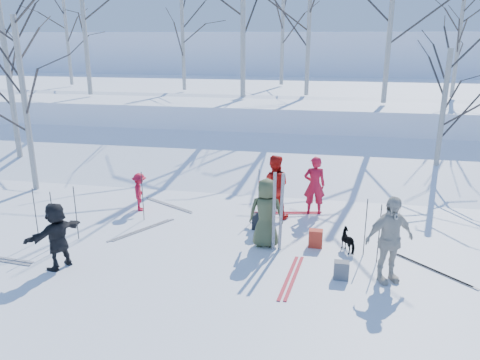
% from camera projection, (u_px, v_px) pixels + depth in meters
% --- Properties ---
extents(ground, '(120.00, 120.00, 0.00)m').
position_uv_depth(ground, '(228.00, 254.00, 10.57)').
color(ground, white).
rests_on(ground, ground).
extents(snow_ramp, '(70.00, 9.49, 4.12)m').
position_uv_depth(snow_ramp, '(268.00, 167.00, 17.09)').
color(snow_ramp, white).
rests_on(snow_ramp, ground).
extents(snow_plateau, '(70.00, 18.00, 2.20)m').
position_uv_depth(snow_plateau, '(292.00, 105.00, 26.23)').
color(snow_plateau, white).
rests_on(snow_plateau, ground).
extents(far_hill, '(90.00, 30.00, 6.00)m').
position_uv_depth(far_hill, '(310.00, 65.00, 45.65)').
color(far_hill, white).
rests_on(far_hill, ground).
extents(skier_olive_center, '(0.83, 0.58, 1.63)m').
position_uv_depth(skier_olive_center, '(266.00, 213.00, 10.76)').
color(skier_olive_center, '#404A2C').
rests_on(skier_olive_center, ground).
extents(skier_red_north, '(0.64, 0.47, 1.63)m').
position_uv_depth(skier_red_north, '(314.00, 185.00, 12.77)').
color(skier_red_north, red).
rests_on(skier_red_north, ground).
extents(skier_redor_behind, '(0.87, 0.69, 1.74)m').
position_uv_depth(skier_redor_behind, '(274.00, 187.00, 12.47)').
color(skier_redor_behind, red).
rests_on(skier_redor_behind, ground).
extents(skier_red_seated, '(0.61, 0.79, 1.08)m').
position_uv_depth(skier_red_seated, '(140.00, 192.00, 13.09)').
color(skier_red_seated, red).
rests_on(skier_red_seated, ground).
extents(skier_cream_east, '(1.13, 0.87, 1.79)m').
position_uv_depth(skier_cream_east, '(389.00, 240.00, 9.17)').
color(skier_cream_east, beige).
rests_on(skier_cream_east, ground).
extents(skier_grey_west, '(0.91, 1.41, 1.45)m').
position_uv_depth(skier_grey_west, '(57.00, 236.00, 9.76)').
color(skier_grey_west, black).
rests_on(skier_grey_west, ground).
extents(dog, '(0.55, 0.66, 0.51)m').
position_uv_depth(dog, '(349.00, 241.00, 10.65)').
color(dog, black).
rests_on(dog, ground).
extents(upright_ski_left, '(0.09, 0.16, 1.90)m').
position_uv_depth(upright_ski_left, '(274.00, 212.00, 10.44)').
color(upright_ski_left, silver).
rests_on(upright_ski_left, ground).
extents(upright_ski_right, '(0.14, 0.23, 1.89)m').
position_uv_depth(upright_ski_right, '(281.00, 213.00, 10.41)').
color(upright_ski_right, silver).
rests_on(upright_ski_right, ground).
extents(ski_pair_a, '(2.10, 2.10, 0.02)m').
position_uv_depth(ski_pair_a, '(432.00, 270.00, 9.83)').
color(ski_pair_a, silver).
rests_on(ski_pair_a, ground).
extents(ski_pair_b, '(0.61, 1.94, 0.02)m').
position_uv_depth(ski_pair_b, '(291.00, 277.00, 9.53)').
color(ski_pair_b, '#AA1827').
rests_on(ski_pair_b, ground).
extents(ski_pair_c, '(1.88, 2.08, 0.02)m').
position_uv_depth(ski_pair_c, '(142.00, 230.00, 11.86)').
color(ski_pair_c, silver).
rests_on(ski_pair_c, ground).
extents(ski_pair_e, '(0.96, 1.98, 0.02)m').
position_uv_depth(ski_pair_e, '(287.00, 213.00, 13.00)').
color(ski_pair_e, '#AA1827').
rests_on(ski_pair_e, ground).
extents(ski_pair_f, '(1.82, 2.07, 0.02)m').
position_uv_depth(ski_pair_f, '(168.00, 205.00, 13.62)').
color(ski_pair_f, silver).
rests_on(ski_pair_f, ground).
extents(ski_pole_a, '(0.02, 0.02, 1.34)m').
position_uv_depth(ski_pole_a, '(379.00, 234.00, 9.98)').
color(ski_pole_a, black).
rests_on(ski_pole_a, ground).
extents(ski_pole_b, '(0.02, 0.02, 1.34)m').
position_uv_depth(ski_pole_b, '(53.00, 219.00, 10.78)').
color(ski_pole_b, black).
rests_on(ski_pole_b, ground).
extents(ski_pole_c, '(0.02, 0.02, 1.34)m').
position_uv_depth(ski_pole_c, '(259.00, 193.00, 12.61)').
color(ski_pole_c, black).
rests_on(ski_pole_c, ground).
extents(ski_pole_d, '(0.02, 0.02, 1.34)m').
position_uv_depth(ski_pole_d, '(277.00, 190.00, 12.85)').
color(ski_pole_d, black).
rests_on(ski_pole_d, ground).
extents(ski_pole_e, '(0.02, 0.02, 1.34)m').
position_uv_depth(ski_pole_e, '(143.00, 196.00, 12.34)').
color(ski_pole_e, black).
rests_on(ski_pole_e, ground).
extents(ski_pole_f, '(0.02, 0.02, 1.34)m').
position_uv_depth(ski_pole_f, '(36.00, 215.00, 11.02)').
color(ski_pole_f, black).
rests_on(ski_pole_f, ground).
extents(ski_pole_g, '(0.02, 0.02, 1.34)m').
position_uv_depth(ski_pole_g, '(365.00, 227.00, 10.33)').
color(ski_pole_g, black).
rests_on(ski_pole_g, ground).
extents(ski_pole_h, '(0.02, 0.02, 1.34)m').
position_uv_depth(ski_pole_h, '(76.00, 213.00, 11.16)').
color(ski_pole_h, black).
rests_on(ski_pole_h, ground).
extents(backpack_red, '(0.32, 0.22, 0.42)m').
position_uv_depth(backpack_red, '(316.00, 238.00, 10.88)').
color(backpack_red, '#B72D1C').
rests_on(backpack_red, ground).
extents(backpack_grey, '(0.30, 0.20, 0.38)m').
position_uv_depth(backpack_grey, '(341.00, 270.00, 9.44)').
color(backpack_grey, '#55575C').
rests_on(backpack_grey, ground).
extents(backpack_dark, '(0.34, 0.24, 0.40)m').
position_uv_depth(backpack_dark, '(259.00, 221.00, 11.89)').
color(backpack_dark, black).
rests_on(backpack_dark, ground).
extents(birch_plateau_a, '(4.84, 4.84, 6.06)m').
position_uv_depth(birch_plateau_a, '(283.00, 26.00, 24.60)').
color(birch_plateau_a, silver).
rests_on(birch_plateau_a, snow_plateau).
extents(birch_plateau_b, '(3.69, 3.69, 4.41)m').
position_uv_depth(birch_plateau_b, '(68.00, 42.00, 24.77)').
color(birch_plateau_b, silver).
rests_on(birch_plateau_b, snow_plateau).
extents(birch_plateau_d, '(5.05, 5.05, 6.36)m').
position_uv_depth(birch_plateau_d, '(391.00, 18.00, 17.54)').
color(birch_plateau_d, silver).
rests_on(birch_plateau_d, snow_plateau).
extents(birch_plateau_e, '(4.65, 4.65, 5.79)m').
position_uv_depth(birch_plateau_e, '(309.00, 27.00, 20.00)').
color(birch_plateau_e, silver).
rests_on(birch_plateau_e, snow_plateau).
extents(birch_plateau_g, '(5.52, 5.52, 7.02)m').
position_uv_depth(birch_plateau_g, '(243.00, 11.00, 19.12)').
color(birch_plateau_g, silver).
rests_on(birch_plateau_g, snow_plateau).
extents(birch_plateau_h, '(5.02, 5.02, 6.32)m').
position_uv_depth(birch_plateau_h, '(84.00, 21.00, 20.17)').
color(birch_plateau_h, silver).
rests_on(birch_plateau_h, snow_plateau).
extents(birch_plateau_i, '(3.43, 3.43, 4.04)m').
position_uv_depth(birch_plateau_i, '(458.00, 49.00, 19.63)').
color(birch_plateau_i, silver).
rests_on(birch_plateau_i, snow_plateau).
extents(birch_plateau_j, '(3.67, 3.67, 4.39)m').
position_uv_depth(birch_plateau_j, '(183.00, 43.00, 22.34)').
color(birch_plateau_j, silver).
rests_on(birch_plateau_j, snow_plateau).
extents(birch_edge_a, '(4.33, 4.33, 5.33)m').
position_uv_depth(birch_edge_a, '(25.00, 106.00, 14.30)').
color(birch_edge_a, silver).
rests_on(birch_edge_a, ground).
extents(birch_edge_d, '(5.17, 5.17, 6.53)m').
position_uv_depth(birch_edge_d, '(9.00, 79.00, 16.48)').
color(birch_edge_d, silver).
rests_on(birch_edge_d, ground).
extents(birch_edge_e, '(3.66, 3.66, 4.37)m').
position_uv_depth(birch_edge_e, '(442.00, 119.00, 14.89)').
color(birch_edge_e, silver).
rests_on(birch_edge_e, ground).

